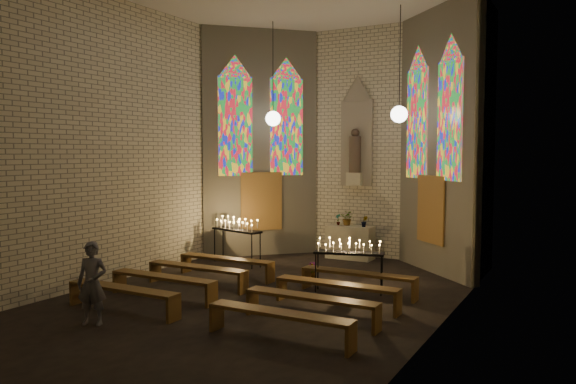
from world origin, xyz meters
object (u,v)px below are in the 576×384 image
at_px(aisle_flower_pot, 312,270).
at_px(visitor, 92,283).
at_px(votive_stand_right, 349,249).
at_px(altar, 350,242).
at_px(votive_stand_left, 237,227).

height_order(aisle_flower_pot, visitor, visitor).
xyz_separation_m(votive_stand_right, visitor, (-3.26, -4.53, -0.22)).
relative_size(altar, visitor, 0.90).
height_order(altar, votive_stand_right, votive_stand_right).
distance_m(altar, votive_stand_left, 3.51).
relative_size(aisle_flower_pot, votive_stand_left, 0.24).
relative_size(aisle_flower_pot, visitor, 0.27).
xyz_separation_m(altar, votive_stand_right, (1.56, -3.85, 0.50)).
bearing_deg(visitor, votive_stand_left, 75.44).
distance_m(votive_stand_right, visitor, 5.58).
height_order(altar, visitor, visitor).
height_order(aisle_flower_pot, votive_stand_left, votive_stand_left).
distance_m(votive_stand_left, votive_stand_right, 4.34).
distance_m(altar, visitor, 8.56).
height_order(votive_stand_left, visitor, visitor).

